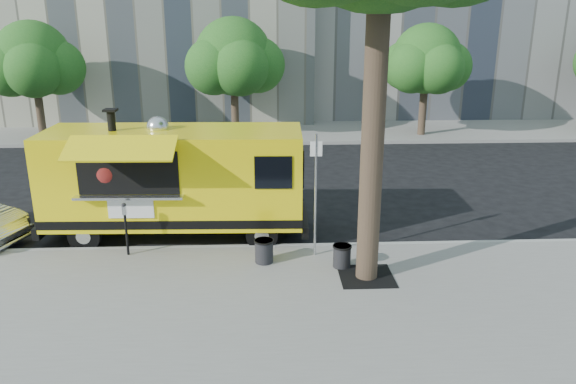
# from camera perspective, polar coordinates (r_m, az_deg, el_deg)

# --- Properties ---
(ground) EXTENTS (120.00, 120.00, 0.00)m
(ground) POSITION_cam_1_polar(r_m,az_deg,el_deg) (15.24, -3.65, -4.59)
(ground) COLOR black
(ground) RESTS_ON ground
(sidewalk) EXTENTS (60.00, 6.00, 0.15)m
(sidewalk) POSITION_cam_1_polar(r_m,az_deg,el_deg) (11.61, -3.98, -11.78)
(sidewalk) COLOR gray
(sidewalk) RESTS_ON ground
(curb) EXTENTS (60.00, 0.14, 0.16)m
(curb) POSITION_cam_1_polar(r_m,az_deg,el_deg) (14.36, -3.72, -5.73)
(curb) COLOR #999993
(curb) RESTS_ON ground
(far_sidewalk) EXTENTS (60.00, 5.00, 0.15)m
(far_sidewalk) POSITION_cam_1_polar(r_m,az_deg,el_deg) (28.19, -3.22, 6.05)
(far_sidewalk) COLOR gray
(far_sidewalk) RESTS_ON ground
(tree_well) EXTENTS (1.20, 1.20, 0.02)m
(tree_well) POSITION_cam_1_polar(r_m,az_deg,el_deg) (12.83, 7.95, -8.48)
(tree_well) COLOR black
(tree_well) RESTS_ON sidewalk
(far_tree_a) EXTENTS (3.42, 3.42, 5.36)m
(far_tree_a) POSITION_cam_1_polar(r_m,az_deg,el_deg) (28.42, -24.48, 12.17)
(far_tree_a) COLOR #33261C
(far_tree_a) RESTS_ON far_sidewalk
(far_tree_b) EXTENTS (3.60, 3.60, 5.50)m
(far_tree_b) POSITION_cam_1_polar(r_m,az_deg,el_deg) (26.90, -5.57, 13.52)
(far_tree_b) COLOR #33261C
(far_tree_b) RESTS_ON far_sidewalk
(far_tree_c) EXTENTS (3.24, 3.24, 5.21)m
(far_tree_c) POSITION_cam_1_polar(r_m,az_deg,el_deg) (27.66, 13.88, 12.98)
(far_tree_c) COLOR #33261C
(far_tree_c) RESTS_ON far_sidewalk
(sign_post) EXTENTS (0.28, 0.06, 3.00)m
(sign_post) POSITION_cam_1_polar(r_m,az_deg,el_deg) (13.21, 2.82, 0.38)
(sign_post) COLOR silver
(sign_post) RESTS_ON sidewalk
(parking_meter) EXTENTS (0.11, 0.11, 1.33)m
(parking_meter) POSITION_cam_1_polar(r_m,az_deg,el_deg) (14.03, -16.18, -3.02)
(parking_meter) COLOR black
(parking_meter) RESTS_ON sidewalk
(food_truck) EXTENTS (7.02, 3.31, 3.44)m
(food_truck) POSITION_cam_1_polar(r_m,az_deg,el_deg) (15.05, -11.53, 1.31)
(food_truck) COLOR yellow
(food_truck) RESTS_ON ground
(trash_bin_left) EXTENTS (0.44, 0.44, 0.53)m
(trash_bin_left) POSITION_cam_1_polar(r_m,az_deg,el_deg) (13.11, 5.50, -6.42)
(trash_bin_left) COLOR black
(trash_bin_left) RESTS_ON sidewalk
(trash_bin_right) EXTENTS (0.47, 0.47, 0.56)m
(trash_bin_right) POSITION_cam_1_polar(r_m,az_deg,el_deg) (13.29, -2.45, -5.94)
(trash_bin_right) COLOR black
(trash_bin_right) RESTS_ON sidewalk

